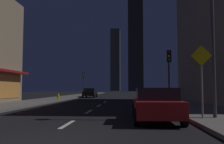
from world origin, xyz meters
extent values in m
cube|color=black|center=(0.00, 32.00, -0.05)|extent=(78.00, 136.00, 0.10)
cube|color=#605E59|center=(7.00, 32.00, 0.07)|extent=(4.00, 76.00, 0.15)
cube|color=#605E59|center=(-7.00, 32.00, 0.07)|extent=(4.00, 76.00, 0.15)
cube|color=silver|center=(0.00, 3.20, 0.01)|extent=(0.16, 2.20, 0.01)
cube|color=silver|center=(0.00, 8.40, 0.01)|extent=(0.16, 2.20, 0.01)
cube|color=silver|center=(0.00, 13.60, 0.01)|extent=(0.16, 2.20, 0.01)
cube|color=silver|center=(0.00, 18.80, 0.01)|extent=(0.16, 2.20, 0.01)
cube|color=#5F5A47|center=(-5.09, 135.82, 18.17)|extent=(5.49, 8.83, 36.33)
cube|color=#312F25|center=(6.51, 124.49, 26.03)|extent=(8.09, 7.56, 52.07)
cube|color=#B21919|center=(3.60, 4.33, 0.61)|extent=(1.80, 4.20, 0.65)
cube|color=black|center=(3.60, 4.13, 1.17)|extent=(1.64, 2.00, 0.55)
cylinder|color=black|center=(2.72, 5.73, 0.34)|extent=(0.22, 0.68, 0.68)
cylinder|color=black|center=(4.48, 5.73, 0.34)|extent=(0.22, 0.68, 0.68)
cylinder|color=black|center=(2.72, 2.93, 0.34)|extent=(0.22, 0.68, 0.68)
cylinder|color=black|center=(4.48, 2.93, 0.34)|extent=(0.22, 0.68, 0.68)
sphere|color=white|center=(3.05, 6.38, 0.67)|extent=(0.18, 0.18, 0.18)
sphere|color=white|center=(4.15, 6.38, 0.67)|extent=(0.18, 0.18, 0.18)
cube|color=black|center=(-3.60, 31.52, 0.61)|extent=(1.80, 4.20, 0.65)
cube|color=black|center=(-3.60, 31.32, 1.17)|extent=(1.64, 2.00, 0.55)
cylinder|color=black|center=(-4.48, 32.92, 0.34)|extent=(0.22, 0.68, 0.68)
cylinder|color=black|center=(-2.72, 32.92, 0.34)|extent=(0.22, 0.68, 0.68)
cylinder|color=black|center=(-4.48, 30.12, 0.34)|extent=(0.22, 0.68, 0.68)
cylinder|color=black|center=(-2.72, 30.12, 0.34)|extent=(0.22, 0.68, 0.68)
sphere|color=white|center=(-4.15, 33.57, 0.67)|extent=(0.18, 0.18, 0.18)
sphere|color=white|center=(-3.05, 33.57, 0.67)|extent=(0.18, 0.18, 0.18)
cylinder|color=gold|center=(-5.90, 22.00, 0.43)|extent=(0.22, 0.22, 0.55)
sphere|color=gold|center=(-5.90, 22.00, 0.70)|extent=(0.21, 0.21, 0.21)
cylinder|color=gold|center=(-5.90, 22.00, 0.18)|extent=(0.30, 0.30, 0.06)
cylinder|color=gold|center=(-6.06, 22.00, 0.45)|extent=(0.10, 0.10, 0.10)
cylinder|color=gold|center=(-5.74, 22.00, 0.45)|extent=(0.10, 0.10, 0.10)
cylinder|color=#2D2D2D|center=(5.50, 12.19, 2.25)|extent=(0.12, 0.12, 4.20)
cube|color=black|center=(5.50, 11.99, 3.85)|extent=(0.32, 0.24, 0.90)
sphere|color=red|center=(5.50, 11.86, 4.13)|extent=(0.18, 0.18, 0.18)
sphere|color=#F2B20C|center=(5.50, 11.86, 3.85)|extent=(0.18, 0.18, 0.18)
sphere|color=#19D833|center=(5.50, 11.86, 3.57)|extent=(0.18, 0.18, 0.18)
cylinder|color=#2D2D2D|center=(-5.50, 36.18, 2.25)|extent=(0.12, 0.12, 4.20)
cube|color=black|center=(-5.50, 35.98, 3.85)|extent=(0.32, 0.24, 0.90)
sphere|color=red|center=(-5.50, 35.85, 4.13)|extent=(0.18, 0.18, 0.18)
sphere|color=#F2B20C|center=(-5.50, 35.85, 3.85)|extent=(0.18, 0.18, 0.18)
sphere|color=#19D833|center=(-5.50, 35.85, 3.57)|extent=(0.18, 0.18, 0.18)
cylinder|color=#38383D|center=(6.20, 4.64, 3.40)|extent=(0.16, 0.16, 6.50)
cylinder|color=slate|center=(5.60, 4.40, 1.35)|extent=(0.08, 0.08, 2.40)
cube|color=yellow|center=(5.60, 4.37, 2.85)|extent=(0.91, 0.03, 0.91)
camera|label=1|loc=(2.41, -6.26, 1.42)|focal=38.56mm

